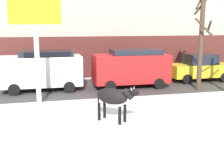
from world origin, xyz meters
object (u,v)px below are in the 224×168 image
object	(u,v)px
cow_black	(113,97)
car_white_van	(42,69)
pedestrian_near_billboard	(142,64)
car_yellow_sedan	(200,68)
billboard	(35,13)
car_red_van	(131,67)
bare_tree_right_lot	(201,41)

from	to	relation	value
cow_black	car_white_van	world-z (taller)	car_white_van
cow_black	pedestrian_near_billboard	bearing A→B (deg)	64.77
cow_black	car_yellow_sedan	bearing A→B (deg)	42.15
car_yellow_sedan	billboard	bearing A→B (deg)	-160.85
car_red_van	pedestrian_near_billboard	xyz separation A→B (m)	(1.98, 3.62, -0.36)
billboard	car_red_van	bearing A→B (deg)	27.21
car_red_van	bare_tree_right_lot	size ratio (longest dim) A/B	0.86
cow_black	car_yellow_sedan	distance (m)	10.55
car_red_van	bare_tree_right_lot	xyz separation A→B (m)	(3.64, -1.75, 1.66)
car_yellow_sedan	cow_black	bearing A→B (deg)	-137.85
car_white_van	cow_black	bearing A→B (deg)	-67.47
billboard	pedestrian_near_billboard	xyz separation A→B (m)	(7.51, 6.46, -3.43)
cow_black	car_red_van	distance (m)	6.75
car_white_van	car_yellow_sedan	bearing A→B (deg)	3.26
car_red_van	car_yellow_sedan	world-z (taller)	car_red_van
car_white_van	pedestrian_near_billboard	xyz separation A→B (m)	(7.32, 3.34, -0.36)
billboard	car_white_van	size ratio (longest dim) A/B	1.21
cow_black	billboard	bearing A→B (deg)	130.66
billboard	car_yellow_sedan	bearing A→B (deg)	19.15
car_white_van	car_yellow_sedan	size ratio (longest dim) A/B	1.10
pedestrian_near_billboard	car_red_van	bearing A→B (deg)	-118.75
cow_black	bare_tree_right_lot	bearing A→B (deg)	35.32
car_white_van	pedestrian_near_billboard	bearing A→B (deg)	24.53
car_white_van	car_red_van	bearing A→B (deg)	-2.98
cow_black	car_red_van	size ratio (longest dim) A/B	0.36
pedestrian_near_billboard	billboard	bearing A→B (deg)	-139.32
car_red_van	pedestrian_near_billboard	distance (m)	4.14
bare_tree_right_lot	car_yellow_sedan	bearing A→B (deg)	59.62
car_yellow_sedan	pedestrian_near_billboard	distance (m)	4.21
car_white_van	car_yellow_sedan	world-z (taller)	car_white_van
bare_tree_right_lot	car_white_van	bearing A→B (deg)	167.25
billboard	car_yellow_sedan	size ratio (longest dim) A/B	1.32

